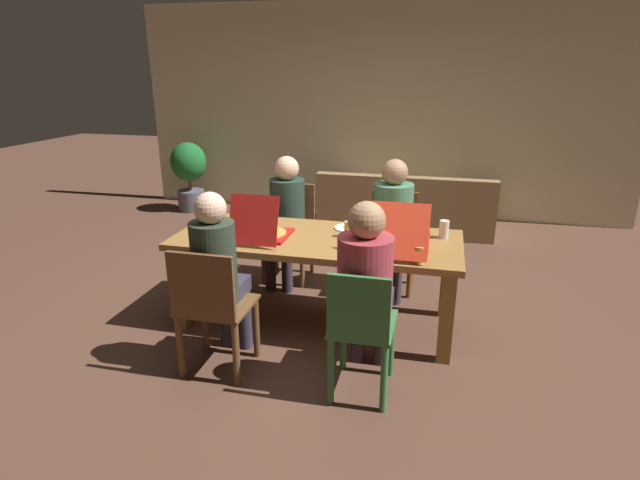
# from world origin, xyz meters

# --- Properties ---
(ground_plane) EXTENTS (20.00, 20.00, 0.00)m
(ground_plane) POSITION_xyz_m (0.00, 0.00, 0.00)
(ground_plane) COLOR brown
(back_wall) EXTENTS (6.64, 0.12, 2.78)m
(back_wall) POSITION_xyz_m (0.00, 3.38, 1.39)
(back_wall) COLOR beige
(back_wall) RESTS_ON ground
(dining_table) EXTENTS (2.19, 0.89, 0.72)m
(dining_table) POSITION_xyz_m (0.00, 0.00, 0.62)
(dining_table) COLOR olive
(dining_table) RESTS_ON ground
(chair_0) EXTENTS (0.46, 0.42, 0.90)m
(chair_0) POSITION_xyz_m (-0.48, -0.87, 0.49)
(chair_0) COLOR brown
(chair_0) RESTS_ON ground
(person_0) EXTENTS (0.29, 0.47, 1.24)m
(person_0) POSITION_xyz_m (-0.48, -0.74, 0.72)
(person_0) COLOR #342F3E
(person_0) RESTS_ON ground
(chair_1) EXTENTS (0.38, 0.45, 0.87)m
(chair_1) POSITION_xyz_m (0.50, -0.90, 0.47)
(chair_1) COLOR #35713C
(chair_1) RESTS_ON ground
(person_1) EXTENTS (0.33, 0.55, 1.24)m
(person_1) POSITION_xyz_m (0.50, -0.76, 0.73)
(person_1) COLOR #432B3D
(person_1) RESTS_ON ground
(chair_2) EXTENTS (0.44, 0.43, 0.90)m
(chair_2) POSITION_xyz_m (-0.48, 0.88, 0.49)
(chair_2) COLOR brown
(chair_2) RESTS_ON ground
(person_2) EXTENTS (0.32, 0.52, 1.20)m
(person_2) POSITION_xyz_m (-0.48, 0.74, 0.71)
(person_2) COLOR #362C36
(person_2) RESTS_ON ground
(chair_3) EXTENTS (0.44, 0.39, 0.89)m
(chair_3) POSITION_xyz_m (0.50, 0.86, 0.48)
(chair_3) COLOR brown
(chair_3) RESTS_ON ground
(person_3) EXTENTS (0.35, 0.53, 1.21)m
(person_3) POSITION_xyz_m (0.50, 0.73, 0.72)
(person_3) COLOR #3D3243
(person_3) RESTS_ON ground
(pizza_box_0) EXTENTS (0.37, 0.48, 0.38)m
(pizza_box_0) POSITION_xyz_m (-0.39, -0.12, 0.78)
(pizza_box_0) COLOR #AD1915
(pizza_box_0) RESTS_ON dining_table
(pizza_box_1) EXTENTS (0.41, 0.64, 0.37)m
(pizza_box_1) POSITION_xyz_m (0.64, -0.04, 0.77)
(pizza_box_1) COLOR red
(pizza_box_1) RESTS_ON dining_table
(plate_0) EXTENTS (0.24, 0.24, 0.03)m
(plate_0) POSITION_xyz_m (-0.73, 0.22, 0.73)
(plate_0) COLOR white
(plate_0) RESTS_ON dining_table
(plate_1) EXTENTS (0.25, 0.25, 0.03)m
(plate_1) POSITION_xyz_m (0.21, 0.27, 0.73)
(plate_1) COLOR white
(plate_1) RESTS_ON dining_table
(drinking_glass_0) EXTENTS (0.07, 0.07, 0.12)m
(drinking_glass_0) POSITION_xyz_m (0.23, 0.06, 0.78)
(drinking_glass_0) COLOR #DCC55E
(drinking_glass_0) RESTS_ON dining_table
(drinking_glass_1) EXTENTS (0.07, 0.07, 0.14)m
(drinking_glass_1) POSITION_xyz_m (0.95, 0.21, 0.79)
(drinking_glass_1) COLOR silver
(drinking_glass_1) RESTS_ON dining_table
(drinking_glass_2) EXTENTS (0.08, 0.08, 0.12)m
(drinking_glass_2) POSITION_xyz_m (-0.80, 0.01, 0.78)
(drinking_glass_2) COLOR #BD5228
(drinking_glass_2) RESTS_ON dining_table
(drinking_glass_3) EXTENTS (0.08, 0.08, 0.11)m
(drinking_glass_3) POSITION_xyz_m (0.79, -0.34, 0.78)
(drinking_glass_3) COLOR #E2C559
(drinking_glass_3) RESTS_ON dining_table
(couch) EXTENTS (2.14, 0.81, 0.73)m
(couch) POSITION_xyz_m (0.48, 2.66, 0.27)
(couch) COLOR #93734B
(couch) RESTS_ON ground
(potted_plant) EXTENTS (0.49, 0.49, 0.97)m
(potted_plant) POSITION_xyz_m (-2.57, 2.83, 0.57)
(potted_plant) COLOR #52525E
(potted_plant) RESTS_ON ground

